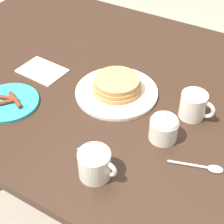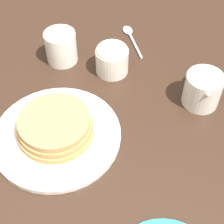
{
  "view_description": "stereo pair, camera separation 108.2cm",
  "coord_description": "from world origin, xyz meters",
  "px_view_note": "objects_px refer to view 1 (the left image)",
  "views": [
    {
      "loc": [
        0.49,
        -0.83,
        1.44
      ],
      "look_at": [
        0.1,
        -0.17,
        0.75
      ],
      "focal_mm": 55.0,
      "sensor_mm": 36.0,
      "label": 1
    },
    {
      "loc": [
        -0.38,
        -0.2,
        1.32
      ],
      "look_at": [
        0.1,
        -0.17,
        0.75
      ],
      "focal_mm": 55.0,
      "sensor_mm": 36.0,
      "label": 2
    }
  ],
  "objects_px": {
    "coffee_mug": "(194,105)",
    "sugar_bowl": "(164,127)",
    "napkin": "(42,71)",
    "spoon": "(205,167)",
    "pancake_plate": "(117,88)",
    "creamer_pitcher": "(94,164)",
    "side_plate_bacon": "(9,102)"
  },
  "relations": [
    {
      "from": "creamer_pitcher",
      "to": "napkin",
      "type": "xyz_separation_m",
      "value": [
        -0.41,
        0.29,
        -0.04
      ]
    },
    {
      "from": "creamer_pitcher",
      "to": "coffee_mug",
      "type": "bearing_deg",
      "value": 68.13
    },
    {
      "from": "creamer_pitcher",
      "to": "napkin",
      "type": "height_order",
      "value": "creamer_pitcher"
    },
    {
      "from": "napkin",
      "to": "spoon",
      "type": "xyz_separation_m",
      "value": [
        0.65,
        -0.12,
        0.0
      ]
    },
    {
      "from": "spoon",
      "to": "side_plate_bacon",
      "type": "bearing_deg",
      "value": -173.84
    },
    {
      "from": "creamer_pitcher",
      "to": "spoon",
      "type": "relative_size",
      "value": 0.84
    },
    {
      "from": "pancake_plate",
      "to": "coffee_mug",
      "type": "bearing_deg",
      "value": 5.47
    },
    {
      "from": "side_plate_bacon",
      "to": "coffee_mug",
      "type": "relative_size",
      "value": 1.75
    },
    {
      "from": "pancake_plate",
      "to": "napkin",
      "type": "distance_m",
      "value": 0.29
    },
    {
      "from": "side_plate_bacon",
      "to": "sugar_bowl",
      "type": "height_order",
      "value": "sugar_bowl"
    },
    {
      "from": "side_plate_bacon",
      "to": "napkin",
      "type": "xyz_separation_m",
      "value": [
        -0.02,
        0.19,
        -0.0
      ]
    },
    {
      "from": "spoon",
      "to": "pancake_plate",
      "type": "bearing_deg",
      "value": 157.09
    },
    {
      "from": "pancake_plate",
      "to": "creamer_pitcher",
      "type": "distance_m",
      "value": 0.34
    },
    {
      "from": "pancake_plate",
      "to": "coffee_mug",
      "type": "relative_size",
      "value": 2.51
    },
    {
      "from": "side_plate_bacon",
      "to": "creamer_pitcher",
      "type": "xyz_separation_m",
      "value": [
        0.39,
        -0.1,
        0.04
      ]
    },
    {
      "from": "pancake_plate",
      "to": "coffee_mug",
      "type": "xyz_separation_m",
      "value": [
        0.25,
        0.02,
        0.02
      ]
    },
    {
      "from": "side_plate_bacon",
      "to": "coffee_mug",
      "type": "xyz_separation_m",
      "value": [
        0.53,
        0.24,
        0.04
      ]
    },
    {
      "from": "coffee_mug",
      "to": "pancake_plate",
      "type": "bearing_deg",
      "value": -174.53
    },
    {
      "from": "pancake_plate",
      "to": "spoon",
      "type": "xyz_separation_m",
      "value": [
        0.36,
        -0.15,
        -0.02
      ]
    },
    {
      "from": "spoon",
      "to": "sugar_bowl",
      "type": "bearing_deg",
      "value": 162.7
    },
    {
      "from": "side_plate_bacon",
      "to": "creamer_pitcher",
      "type": "height_order",
      "value": "creamer_pitcher"
    },
    {
      "from": "pancake_plate",
      "to": "sugar_bowl",
      "type": "relative_size",
      "value": 3.0
    },
    {
      "from": "pancake_plate",
      "to": "sugar_bowl",
      "type": "bearing_deg",
      "value": -26.42
    },
    {
      "from": "side_plate_bacon",
      "to": "sugar_bowl",
      "type": "relative_size",
      "value": 2.1
    },
    {
      "from": "sugar_bowl",
      "to": "spoon",
      "type": "distance_m",
      "value": 0.16
    },
    {
      "from": "side_plate_bacon",
      "to": "sugar_bowl",
      "type": "distance_m",
      "value": 0.5
    },
    {
      "from": "pancake_plate",
      "to": "sugar_bowl",
      "type": "xyz_separation_m",
      "value": [
        0.21,
        -0.11,
        0.02
      ]
    },
    {
      "from": "coffee_mug",
      "to": "napkin",
      "type": "height_order",
      "value": "coffee_mug"
    },
    {
      "from": "napkin",
      "to": "creamer_pitcher",
      "type": "bearing_deg",
      "value": -35.12
    },
    {
      "from": "coffee_mug",
      "to": "sugar_bowl",
      "type": "bearing_deg",
      "value": -106.81
    },
    {
      "from": "creamer_pitcher",
      "to": "spoon",
      "type": "xyz_separation_m",
      "value": [
        0.24,
        0.16,
        -0.04
      ]
    },
    {
      "from": "side_plate_bacon",
      "to": "pancake_plate",
      "type": "bearing_deg",
      "value": 38.96
    }
  ]
}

